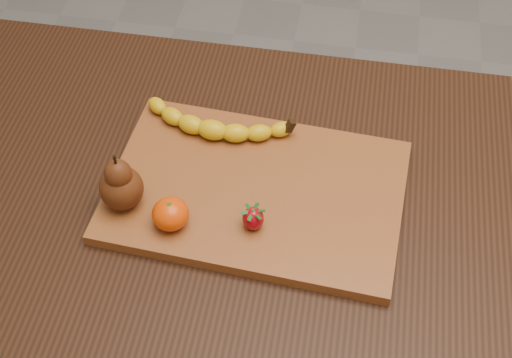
% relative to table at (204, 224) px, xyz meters
% --- Properties ---
extents(table, '(1.00, 0.70, 0.76)m').
position_rel_table_xyz_m(table, '(0.00, 0.00, 0.00)').
color(table, black).
rests_on(table, ground).
extents(cutting_board, '(0.47, 0.33, 0.02)m').
position_rel_table_xyz_m(cutting_board, '(0.09, -0.00, 0.11)').
color(cutting_board, brown).
rests_on(cutting_board, table).
extents(banana, '(0.22, 0.07, 0.03)m').
position_rel_table_xyz_m(banana, '(0.00, 0.09, 0.13)').
color(banana, '#D5AC0A').
rests_on(banana, cutting_board).
extents(pear, '(0.07, 0.07, 0.10)m').
position_rel_table_xyz_m(pear, '(-0.10, -0.06, 0.17)').
color(pear, '#49200B').
rests_on(pear, cutting_board).
extents(mandarin, '(0.07, 0.07, 0.05)m').
position_rel_table_xyz_m(mandarin, '(-0.02, -0.09, 0.14)').
color(mandarin, '#D43A02').
rests_on(mandarin, cutting_board).
extents(strawberry, '(0.04, 0.04, 0.04)m').
position_rel_table_xyz_m(strawberry, '(0.10, -0.07, 0.14)').
color(strawberry, '#99040E').
rests_on(strawberry, cutting_board).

